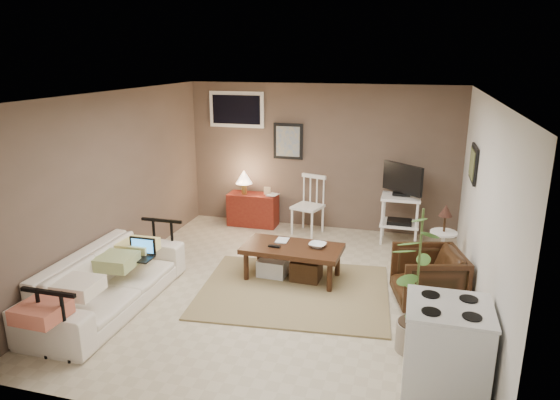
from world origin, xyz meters
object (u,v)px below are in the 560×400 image
(red_console, at_px, (252,206))
(spindle_chair, at_px, (308,207))
(armchair, at_px, (428,276))
(potted_plant, at_px, (418,277))
(sofa, at_px, (107,272))
(tv_stand, at_px, (401,201))
(side_table, at_px, (444,231))
(coffee_table, at_px, (292,260))
(stove, at_px, (445,353))

(red_console, xyz_separation_m, spindle_chair, (1.01, -0.13, 0.11))
(armchair, height_order, potted_plant, potted_plant)
(sofa, height_order, tv_stand, tv_stand)
(side_table, bearing_deg, spindle_chair, 153.68)
(sofa, relative_size, armchair, 2.93)
(side_table, distance_m, armchair, 1.08)
(coffee_table, relative_size, tv_stand, 1.04)
(spindle_chair, distance_m, potted_plant, 3.55)
(coffee_table, xyz_separation_m, tv_stand, (1.29, 1.77, 0.39))
(coffee_table, distance_m, tv_stand, 2.22)
(spindle_chair, xyz_separation_m, tv_stand, (1.46, -0.02, 0.21))
(stove, bearing_deg, sofa, 169.46)
(stove, bearing_deg, spindle_chair, 117.82)
(tv_stand, distance_m, armchair, 2.11)
(spindle_chair, bearing_deg, sofa, -118.67)
(coffee_table, xyz_separation_m, sofa, (-1.86, -1.30, 0.16))
(spindle_chair, xyz_separation_m, armchair, (1.87, -2.07, -0.07))
(red_console, bearing_deg, tv_stand, -3.53)
(tv_stand, distance_m, side_table, 1.17)
(red_console, xyz_separation_m, armchair, (2.88, -2.20, 0.04))
(red_console, height_order, potted_plant, potted_plant)
(spindle_chair, height_order, potted_plant, potted_plant)
(spindle_chair, height_order, side_table, spindle_chair)
(sofa, distance_m, spindle_chair, 3.51)
(coffee_table, height_order, armchair, armchair)
(red_console, distance_m, side_table, 3.30)
(red_console, relative_size, stove, 1.08)
(coffee_table, bearing_deg, spindle_chair, 95.48)
(sofa, height_order, stove, stove)
(side_table, bearing_deg, potted_plant, -99.24)
(spindle_chair, height_order, stove, spindle_chair)
(red_console, height_order, armchair, red_console)
(spindle_chair, bearing_deg, potted_plant, -60.59)
(potted_plant, height_order, stove, potted_plant)
(stove, bearing_deg, armchair, 93.92)
(armchair, xyz_separation_m, potted_plant, (-0.14, -1.01, 0.42))
(sofa, height_order, spindle_chair, spindle_chair)
(spindle_chair, height_order, tv_stand, tv_stand)
(armchair, relative_size, potted_plant, 0.50)
(potted_plant, bearing_deg, stove, -69.81)
(coffee_table, xyz_separation_m, potted_plant, (1.56, -1.29, 0.53))
(sofa, relative_size, spindle_chair, 2.31)
(side_table, relative_size, stove, 1.06)
(coffee_table, height_order, potted_plant, potted_plant)
(sofa, distance_m, potted_plant, 3.44)
(coffee_table, distance_m, side_table, 2.07)
(tv_stand, height_order, potted_plant, potted_plant)
(sofa, xyz_separation_m, tv_stand, (3.15, 3.06, 0.23))
(red_console, distance_m, stove, 4.92)
(armchair, xyz_separation_m, stove, (0.12, -1.70, 0.07))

